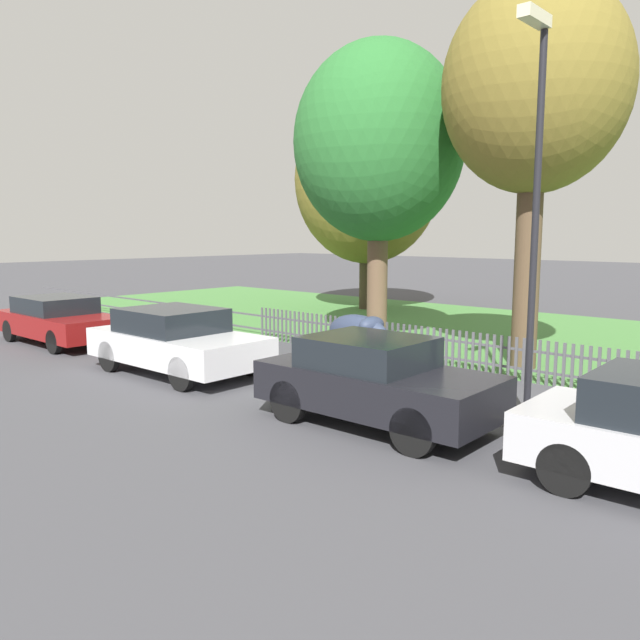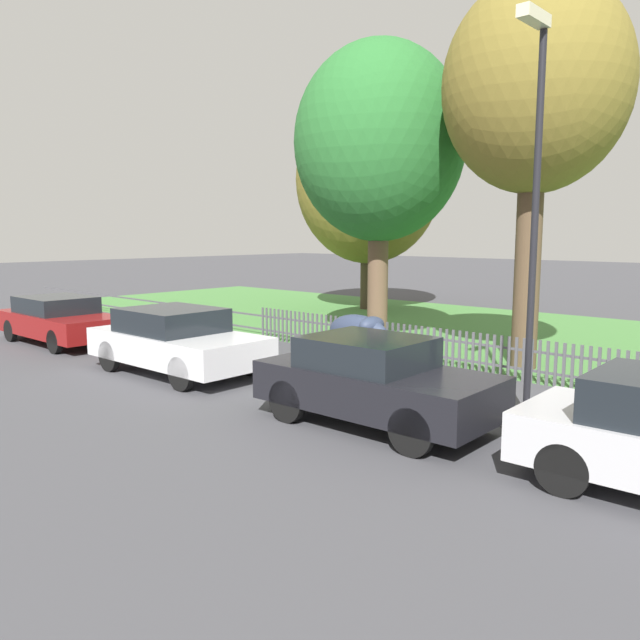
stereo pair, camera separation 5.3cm
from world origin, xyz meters
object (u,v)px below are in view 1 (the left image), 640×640
object	(u,v)px
covered_motorcycle	(359,333)
tree_nearest_kerb	(367,180)
parked_car_black_saloon	(176,340)
parked_car_silver_hatchback	(59,319)
tree_mid_park	(535,90)
tree_behind_motorcycle	(379,144)
street_lamp	(535,175)
parked_car_navy_estate	(375,380)

from	to	relation	value
covered_motorcycle	tree_nearest_kerb	size ratio (longest dim) A/B	0.23
parked_car_black_saloon	parked_car_silver_hatchback	bearing A→B (deg)	178.96
tree_mid_park	tree_behind_motorcycle	bearing A→B (deg)	175.89
parked_car_black_saloon	tree_behind_motorcycle	xyz separation A→B (m)	(0.91, 5.78, 4.54)
parked_car_black_saloon	tree_mid_park	xyz separation A→B (m)	(5.19, 5.47, 5.21)
tree_behind_motorcycle	street_lamp	distance (m)	7.31
tree_mid_park	parked_car_silver_hatchback	bearing A→B (deg)	-152.68
parked_car_navy_estate	tree_behind_motorcycle	size ratio (longest dim) A/B	0.48
tree_nearest_kerb	street_lamp	size ratio (longest dim) A/B	1.34
covered_motorcycle	tree_mid_park	world-z (taller)	tree_mid_park
parked_car_navy_estate	tree_mid_park	xyz separation A→B (m)	(-0.11, 5.53, 5.21)
parked_car_silver_hatchback	covered_motorcycle	size ratio (longest dim) A/B	2.26
parked_car_navy_estate	street_lamp	distance (m)	3.95
tree_nearest_kerb	tree_mid_park	world-z (taller)	tree_mid_park
covered_motorcycle	street_lamp	distance (m)	6.08
covered_motorcycle	parked_car_black_saloon	bearing A→B (deg)	-115.44
parked_car_black_saloon	covered_motorcycle	xyz separation A→B (m)	(2.03, 3.64, -0.06)
parked_car_silver_hatchback	tree_nearest_kerb	size ratio (longest dim) A/B	0.52
parked_car_black_saloon	tree_nearest_kerb	size ratio (longest dim) A/B	0.51
tree_behind_motorcycle	covered_motorcycle	bearing A→B (deg)	-62.45
covered_motorcycle	tree_nearest_kerb	world-z (taller)	tree_nearest_kerb
parked_car_silver_hatchback	tree_behind_motorcycle	distance (m)	9.72
parked_car_silver_hatchback	street_lamp	world-z (taller)	street_lamp
parked_car_navy_estate	tree_nearest_kerb	bearing A→B (deg)	127.35
parked_car_black_saloon	covered_motorcycle	bearing A→B (deg)	59.82
parked_car_navy_estate	covered_motorcycle	xyz separation A→B (m)	(-3.28, 3.71, -0.06)
parked_car_black_saloon	tree_behind_motorcycle	size ratio (longest dim) A/B	0.53
parked_car_silver_hatchback	tree_nearest_kerb	distance (m)	12.53
covered_motorcycle	tree_behind_motorcycle	world-z (taller)	tree_behind_motorcycle
tree_behind_motorcycle	tree_mid_park	xyz separation A→B (m)	(4.28, -0.31, 0.67)
parked_car_silver_hatchback	parked_car_navy_estate	size ratio (longest dim) A/B	1.14
covered_motorcycle	tree_mid_park	distance (m)	6.41
parked_car_navy_estate	tree_mid_park	distance (m)	7.60
parked_car_black_saloon	parked_car_navy_estate	bearing A→B (deg)	-1.77
parked_car_navy_estate	tree_nearest_kerb	xyz separation A→B (m)	(-9.37, 11.74, 4.27)
parked_car_navy_estate	tree_nearest_kerb	size ratio (longest dim) A/B	0.46
parked_car_black_saloon	parked_car_navy_estate	xyz separation A→B (m)	(5.30, -0.06, -0.00)
tree_mid_park	street_lamp	bearing A→B (deg)	-65.33
covered_motorcycle	parked_car_navy_estate	bearing A→B (deg)	-44.88
parked_car_navy_estate	tree_mid_park	world-z (taller)	tree_mid_park
tree_mid_park	parked_car_black_saloon	bearing A→B (deg)	-133.51
parked_car_silver_hatchback	parked_car_black_saloon	size ratio (longest dim) A/B	1.03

